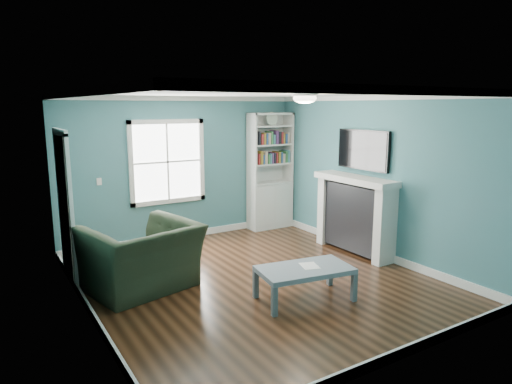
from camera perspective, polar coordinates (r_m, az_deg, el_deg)
floor at (r=6.58m, az=-0.09°, el=-10.97°), size 5.00×5.00×0.00m
room_walls at (r=6.17m, az=-0.09°, el=2.81°), size 5.00×5.00×5.00m
trim at (r=6.23m, az=-0.09°, el=-0.34°), size 4.50×5.00×2.60m
window at (r=8.28m, az=-11.00°, el=3.71°), size 1.40×0.06×1.50m
bookshelf at (r=9.13m, az=1.75°, el=1.21°), size 0.90×0.35×2.31m
fireplace at (r=7.77m, az=12.27°, el=-2.89°), size 0.44×1.58×1.30m
tv at (r=7.68m, az=13.24°, el=5.16°), size 0.06×1.10×0.65m
door at (r=6.81m, az=-22.79°, el=-1.64°), size 0.12×0.98×2.17m
ceiling_fixture at (r=6.71m, az=6.13°, el=11.66°), size 0.38×0.38×0.15m
light_switch at (r=7.97m, az=-19.01°, el=1.24°), size 0.08×0.01×0.12m
recliner at (r=6.28m, az=-14.18°, el=-6.59°), size 1.53×1.18×1.19m
coffee_table at (r=5.88m, az=6.11°, el=-9.86°), size 1.26×0.82×0.43m
paper_sheet at (r=5.92m, az=6.70°, el=-9.14°), size 0.28×0.31×0.00m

